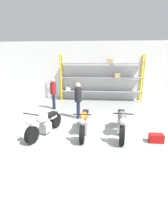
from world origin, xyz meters
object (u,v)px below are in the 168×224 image
object	(u,v)px
motorcycle_orange	(84,122)
person_browsing	(53,91)
motorcycle_grey	(121,123)
motorcycle_white	(44,123)
person_near_rack	(78,98)
toolbox	(156,138)
shelving_rack	(101,77)

from	to	relation	value
motorcycle_orange	person_browsing	world-z (taller)	person_browsing
motorcycle_grey	motorcycle_white	bearing A→B (deg)	-79.99
motorcycle_white	motorcycle_orange	distance (m)	1.41
motorcycle_white	person_near_rack	world-z (taller)	person_near_rack
motorcycle_grey	person_browsing	xyz separation A→B (m)	(-3.23, 3.03, 0.49)
motorcycle_orange	motorcycle_grey	size ratio (longest dim) A/B	0.95
motorcycle_orange	person_browsing	bearing A→B (deg)	-148.11
motorcycle_white	toolbox	xyz separation A→B (m)	(3.77, -0.20, -0.31)
motorcycle_grey	person_near_rack	size ratio (longest dim) A/B	1.36
motorcycle_orange	person_near_rack	world-z (taller)	person_near_rack
person_browsing	person_near_rack	distance (m)	2.03
motorcycle_orange	person_near_rack	distance (m)	1.80
motorcycle_grey	person_near_rack	xyz separation A→B (m)	(-1.74, 1.65, 0.47)
toolbox	person_near_rack	bearing A→B (deg)	142.91
motorcycle_white	motorcycle_orange	xyz separation A→B (m)	(1.38, 0.26, -0.03)
motorcycle_white	toolbox	size ratio (longest dim) A/B	4.47
shelving_rack	person_browsing	bearing A→B (deg)	-138.16
person_browsing	motorcycle_orange	bearing A→B (deg)	98.38
shelving_rack	person_near_rack	size ratio (longest dim) A/B	3.19
toolbox	shelving_rack	bearing A→B (deg)	107.87
motorcycle_orange	person_browsing	size ratio (longest dim) A/B	1.28
shelving_rack	person_near_rack	world-z (taller)	shelving_rack
shelving_rack	person_browsing	distance (m)	3.35
motorcycle_grey	person_browsing	bearing A→B (deg)	-128.99
motorcycle_orange	toolbox	distance (m)	2.45
shelving_rack	motorcycle_orange	world-z (taller)	shelving_rack
person_near_rack	toolbox	xyz separation A→B (m)	(2.82, -2.13, -0.79)
motorcycle_orange	toolbox	size ratio (longest dim) A/B	4.67
person_browsing	motorcycle_white	bearing A→B (deg)	75.38
motorcycle_white	motorcycle_orange	size ratio (longest dim) A/B	0.96
shelving_rack	motorcycle_white	xyz separation A→B (m)	(-1.93, -5.51, -1.01)
motorcycle_grey	toolbox	distance (m)	1.22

